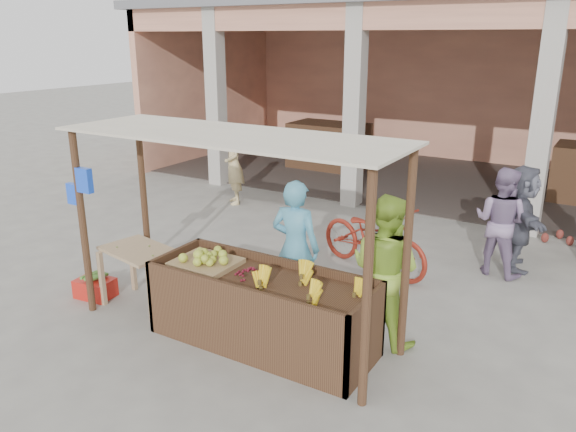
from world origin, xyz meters
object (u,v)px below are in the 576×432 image
Objects in this scene: vendor_blue at (295,244)px; fruit_stall at (262,312)px; red_crate at (95,288)px; vendor_green at (385,265)px; motorcycle at (374,237)px; side_table at (140,259)px.

fruit_stall is at bearing 89.81° from vendor_blue.
red_crate is 2.86m from vendor_blue.
vendor_green is 2.09m from motorcycle.
vendor_blue is at bearing 94.87° from fruit_stall.
motorcycle is (-0.89, 1.85, -0.39)m from vendor_green.
vendor_blue reaches higher than fruit_stall.
vendor_blue is at bearing 15.22° from red_crate.
vendor_green is at bearing -137.41° from motorcycle.
motorcycle is (0.25, 2.66, 0.13)m from fruit_stall.
vendor_green reaches higher than fruit_stall.
vendor_blue reaches higher than motorcycle.
vendor_blue is 1.21m from vendor_green.
vendor_blue reaches higher than red_crate.
side_table is 0.53× the size of motorcycle.
vendor_blue is (1.83, 0.87, 0.28)m from side_table.
vendor_green is at bearing 171.77° from vendor_blue.
motorcycle reaches higher than fruit_stall.
motorcycle is at bearing -54.01° from vendor_green.
fruit_stall reaches higher than side_table.
fruit_stall is 5.29× the size of red_crate.
motorcycle is at bearing 84.71° from fruit_stall.
vendor_blue is at bearing 7.07° from vendor_green.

